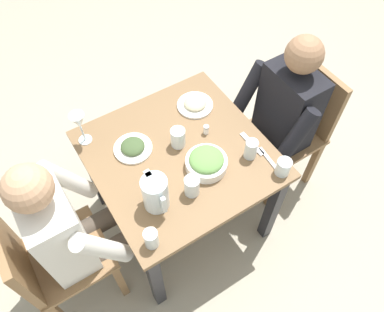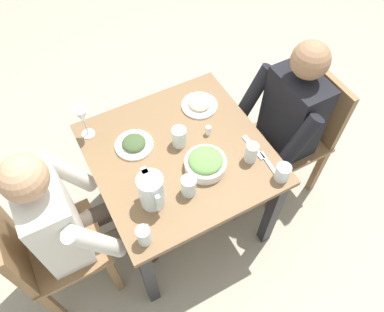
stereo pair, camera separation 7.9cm
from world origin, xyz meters
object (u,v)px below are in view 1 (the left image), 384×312
at_px(water_glass_far_right, 251,149).
at_px(wine_glass, 79,123).
at_px(diner_far, 273,122).
at_px(plate_beans, 195,104).
at_px(dining_table, 179,166).
at_px(chair_near, 48,260).
at_px(salt_shaker, 206,130).
at_px(plate_dolmas, 133,147).
at_px(water_pitcher, 155,193).
at_px(water_glass_near_right, 178,138).
at_px(salad_bowl, 206,162).
at_px(water_glass_by_pitcher, 151,239).
at_px(water_glass_far_left, 192,186).
at_px(chair_far, 295,124).
at_px(diner_near, 80,226).
at_px(water_glass_center, 283,167).

height_order(water_glass_far_right, wine_glass, wine_glass).
height_order(diner_far, plate_beans, diner_far).
bearing_deg(dining_table, wine_glass, -131.76).
height_order(chair_near, salt_shaker, chair_near).
distance_m(plate_dolmas, wine_glass, 0.29).
xyz_separation_m(water_pitcher, water_glass_near_right, (-0.24, 0.26, -0.04)).
xyz_separation_m(diner_far, wine_glass, (-0.39, -0.95, 0.21)).
bearing_deg(dining_table, diner_far, 84.17).
height_order(diner_far, salt_shaker, diner_far).
bearing_deg(wine_glass, dining_table, 48.24).
bearing_deg(water_pitcher, salad_bowl, 99.17).
xyz_separation_m(salad_bowl, salt_shaker, (-0.18, 0.12, -0.01)).
relative_size(chair_near, water_glass_by_pitcher, 8.51).
bearing_deg(diner_far, dining_table, -95.83).
height_order(salad_bowl, water_glass_near_right, water_glass_near_right).
bearing_deg(salt_shaker, water_pitcher, -61.72).
height_order(plate_beans, water_glass_far_left, water_glass_far_left).
bearing_deg(chair_far, salad_bowl, -83.25).
bearing_deg(chair_far, plate_dolmas, -101.82).
bearing_deg(dining_table, salad_bowl, 26.34).
distance_m(diner_near, diner_far, 1.17).
xyz_separation_m(plate_beans, water_glass_center, (0.60, 0.12, 0.03)).
height_order(chair_near, salad_bowl, chair_near).
bearing_deg(water_glass_by_pitcher, water_glass_near_right, 136.96).
distance_m(chair_far, salad_bowl, 0.77).
height_order(water_pitcher, salad_bowl, water_pitcher).
distance_m(water_glass_far_left, wine_glass, 0.64).
distance_m(water_glass_far_right, water_glass_by_pitcher, 0.66).
relative_size(water_glass_center, salt_shaker, 1.67).
height_order(plate_beans, water_glass_far_right, water_glass_far_right).
xyz_separation_m(chair_near, water_glass_near_right, (-0.12, 0.82, 0.27)).
xyz_separation_m(water_glass_far_right, water_glass_center, (0.16, 0.07, -0.01)).
relative_size(water_pitcher, water_glass_by_pitcher, 1.84).
xyz_separation_m(chair_far, water_glass_near_right, (-0.11, -0.76, 0.27)).
bearing_deg(salad_bowl, water_pitcher, -80.83).
relative_size(plate_beans, water_glass_far_right, 1.83).
distance_m(dining_table, water_pitcher, 0.37).
height_order(dining_table, water_glass_near_right, water_glass_near_right).
bearing_deg(chair_near, diner_near, 90.00).
relative_size(chair_far, plate_beans, 4.40).
bearing_deg(wine_glass, salt_shaker, 62.14).
bearing_deg(salt_shaker, water_glass_center, 23.65).
bearing_deg(plate_beans, diner_far, 50.05).
relative_size(chair_far, wine_glass, 4.49).
height_order(diner_far, water_glass_by_pitcher, diner_far).
bearing_deg(chair_near, chair_far, 90.54).
bearing_deg(water_glass_far_left, chair_near, -102.01).
height_order(chair_far, diner_near, diner_near).
bearing_deg(water_glass_center, diner_near, -107.29).
distance_m(chair_near, chair_far, 1.58).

